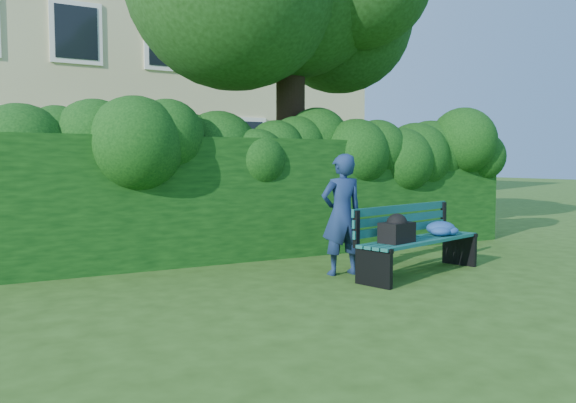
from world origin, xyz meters
TOP-DOWN VIEW (x-y plane):
  - ground at (0.00, 0.00)m, footprint 80.00×80.00m
  - apartment_building at (-0.00, 13.99)m, footprint 16.00×8.08m
  - hedge at (0.00, 2.20)m, footprint 10.00×1.00m
  - park_bench at (1.53, -0.12)m, footprint 2.16×1.11m
  - man_reading at (0.64, 0.33)m, footprint 0.60×0.43m

SIDE VIEW (x-z plane):
  - ground at x=0.00m, z-range 0.00..0.00m
  - park_bench at x=1.53m, z-range 0.06..0.95m
  - man_reading at x=0.64m, z-range 0.00..1.56m
  - hedge at x=0.00m, z-range 0.00..1.80m
  - apartment_building at x=0.00m, z-range 0.00..12.00m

